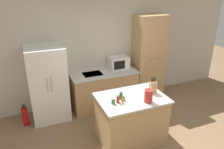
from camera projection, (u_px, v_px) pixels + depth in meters
The scene contains 14 objects.
wall_back at pixel (103, 51), 5.36m from camera, with size 7.20×0.06×2.60m.
refrigerator at pixel (48, 84), 4.71m from camera, with size 0.78×0.73×1.65m.
back_counter at pixel (104, 89), 5.34m from camera, with size 1.60×0.68×0.88m.
pantry_cabinet at pixel (149, 58), 5.58m from camera, with size 0.76×0.55×2.15m.
kitchen_island at pixel (131, 119), 4.13m from camera, with size 1.23×0.87×0.92m.
microwave at pixel (118, 62), 5.36m from camera, with size 0.46×0.38×0.29m.
knife_block at pixel (153, 87), 4.06m from camera, with size 0.12×0.08×0.33m.
spice_bottle_tall_dark at pixel (121, 95), 3.87m from camera, with size 0.06×0.06×0.16m.
spice_bottle_short_red at pixel (113, 101), 3.72m from camera, with size 0.06×0.06×0.11m.
spice_bottle_amber_oil at pixel (123, 100), 3.74m from camera, with size 0.04×0.04×0.13m.
spice_bottle_green_herb at pixel (124, 99), 3.81m from camera, with size 0.04×0.04×0.10m.
spice_bottle_pale_salt at pixel (118, 99), 3.74m from camera, with size 0.06×0.06×0.16m.
kettle at pixel (148, 96), 3.75m from camera, with size 0.15×0.15×0.26m.
fire_extinguisher at pixel (25, 116), 4.64m from camera, with size 0.13×0.13×0.49m.
Camera 1 is at (-1.77, -2.53, 2.82)m, focal length 35.00 mm.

